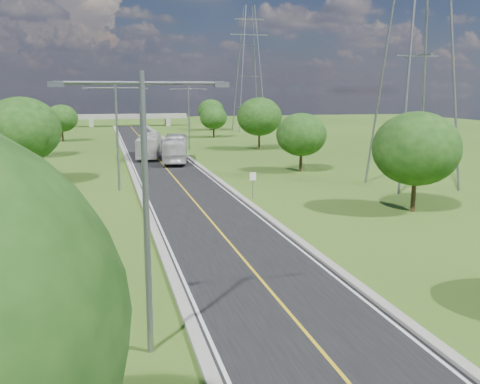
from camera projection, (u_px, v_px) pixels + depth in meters
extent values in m
plane|color=#2F5517|center=(165.00, 167.00, 66.59)|extent=(260.00, 260.00, 0.00)
cube|color=black|center=(160.00, 161.00, 72.29)|extent=(8.00, 150.00, 0.06)
cube|color=gray|center=(128.00, 161.00, 71.24)|extent=(0.50, 150.00, 0.22)
cube|color=gray|center=(191.00, 159.00, 73.32)|extent=(0.50, 150.00, 0.22)
cylinder|color=slate|center=(253.00, 185.00, 46.71)|extent=(0.08, 0.08, 2.40)
cube|color=white|center=(253.00, 176.00, 46.53)|extent=(0.55, 0.04, 0.70)
cube|color=gray|center=(91.00, 123.00, 140.07)|extent=(1.20, 3.00, 2.00)
cube|color=gray|center=(168.00, 122.00, 144.96)|extent=(1.20, 3.00, 2.00)
cube|color=gray|center=(130.00, 116.00, 142.22)|extent=(30.00, 3.00, 1.20)
cylinder|color=slate|center=(146.00, 218.00, 18.52)|extent=(0.22, 0.22, 10.00)
cylinder|color=slate|center=(98.00, 83.00, 17.32)|extent=(2.80, 0.12, 0.12)
cylinder|color=slate|center=(184.00, 83.00, 18.01)|extent=(2.80, 0.12, 0.12)
cube|color=slate|center=(56.00, 84.00, 17.01)|extent=(0.50, 0.25, 0.18)
cube|color=slate|center=(221.00, 85.00, 18.33)|extent=(0.50, 0.25, 0.18)
cylinder|color=slate|center=(117.00, 138.00, 49.92)|extent=(0.22, 0.22, 10.00)
cylinder|color=slate|center=(100.00, 88.00, 48.72)|extent=(2.80, 0.12, 0.12)
cylinder|color=slate|center=(131.00, 88.00, 49.40)|extent=(2.80, 0.12, 0.12)
cube|color=slate|center=(85.00, 88.00, 48.41)|extent=(0.50, 0.25, 0.18)
cube|color=slate|center=(145.00, 88.00, 49.73)|extent=(0.50, 0.25, 0.18)
cylinder|color=slate|center=(189.00, 119.00, 84.25)|extent=(0.22, 0.22, 10.00)
cylinder|color=slate|center=(179.00, 89.00, 83.05)|extent=(2.80, 0.12, 0.12)
cylinder|color=slate|center=(197.00, 89.00, 83.74)|extent=(2.80, 0.12, 0.12)
cube|color=slate|center=(171.00, 89.00, 82.74)|extent=(0.50, 0.25, 0.18)
cube|color=slate|center=(205.00, 89.00, 84.06)|extent=(0.50, 0.25, 0.18)
cube|color=slate|center=(249.00, 35.00, 121.21)|extent=(9.00, 0.25, 0.25)
cube|color=slate|center=(249.00, 19.00, 120.58)|extent=(7.00, 0.25, 0.25)
cylinder|color=black|center=(25.00, 170.00, 53.10)|extent=(0.36, 0.36, 3.24)
ellipsoid|color=#16390F|center=(22.00, 130.00, 52.36)|extent=(7.56, 7.56, 6.43)
cylinder|color=black|center=(33.00, 147.00, 75.48)|extent=(0.36, 0.36, 2.88)
ellipsoid|color=#16390F|center=(31.00, 122.00, 74.82)|extent=(6.72, 6.72, 5.71)
cylinder|color=black|center=(63.00, 135.00, 98.96)|extent=(0.36, 0.36, 2.52)
ellipsoid|color=#16390F|center=(62.00, 118.00, 98.38)|extent=(5.88, 5.88, 5.00)
cylinder|color=black|center=(414.00, 194.00, 41.70)|extent=(0.36, 0.36, 2.88)
ellipsoid|color=#16390F|center=(416.00, 149.00, 41.04)|extent=(6.72, 6.72, 5.71)
cylinder|color=black|center=(301.00, 161.00, 62.42)|extent=(0.36, 0.36, 2.52)
ellipsoid|color=#16390F|center=(301.00, 135.00, 61.84)|extent=(5.88, 5.88, 5.00)
cylinder|color=black|center=(259.00, 140.00, 85.69)|extent=(0.36, 0.36, 3.06)
ellipsoid|color=#16390F|center=(259.00, 117.00, 84.99)|extent=(7.14, 7.14, 6.07)
cylinder|color=black|center=(214.00, 132.00, 107.98)|extent=(0.36, 0.36, 2.34)
ellipsoid|color=#16390F|center=(214.00, 117.00, 107.45)|extent=(5.46, 5.46, 4.64)
cylinder|color=black|center=(211.00, 125.00, 127.83)|extent=(0.36, 0.36, 2.70)
ellipsoid|color=#16390F|center=(211.00, 111.00, 127.21)|extent=(6.30, 6.30, 5.36)
imported|color=beige|center=(175.00, 149.00, 70.73)|extent=(4.86, 12.59, 3.42)
imported|color=silver|center=(149.00, 146.00, 75.47)|extent=(4.60, 12.09, 3.29)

